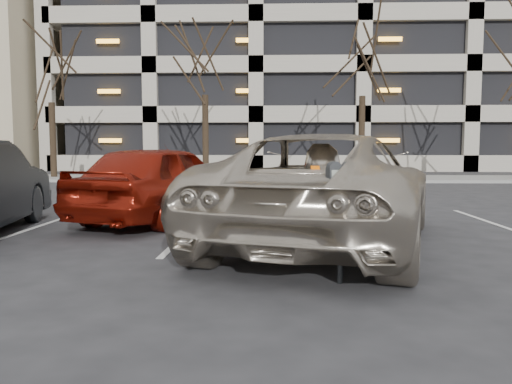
{
  "coord_description": "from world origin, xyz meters",
  "views": [
    {
      "loc": [
        0.05,
        -6.52,
        1.41
      ],
      "look_at": [
        -0.11,
        -1.96,
        1.01
      ],
      "focal_mm": 35.0,
      "sensor_mm": 36.0,
      "label": 1
    }
  ],
  "objects": [
    {
      "name": "parking_garage",
      "position": [
        12.0,
        33.84,
        9.26
      ],
      "size": [
        52.0,
        20.0,
        19.0
      ],
      "color": "black",
      "rests_on": "ground"
    },
    {
      "name": "tree_b",
      "position": [
        -3.0,
        16.0,
        6.11
      ],
      "size": [
        3.72,
        3.72,
        8.45
      ],
      "color": "black",
      "rests_on": "ground"
    },
    {
      "name": "tree_c",
      "position": [
        4.0,
        16.0,
        5.99
      ],
      "size": [
        3.65,
        3.65,
        8.29
      ],
      "color": "black",
      "rests_on": "ground"
    },
    {
      "name": "sidewalk",
      "position": [
        0.0,
        16.0,
        0.06
      ],
      "size": [
        80.0,
        4.0,
        0.12
      ],
      "primitive_type": "cube",
      "color": "gray",
      "rests_on": "ground"
    },
    {
      "name": "parking_meter",
      "position": [
        0.76,
        -1.35,
        0.96
      ],
      "size": [
        0.34,
        0.21,
        1.25
      ],
      "rotation": [
        0.0,
        0.0,
        0.32
      ],
      "color": "black",
      "rests_on": "ground"
    },
    {
      "name": "ground",
      "position": [
        0.0,
        0.0,
        0.0
      ],
      "size": [
        140.0,
        140.0,
        0.0
      ],
      "primitive_type": "plane",
      "color": "#28282B",
      "rests_on": "ground"
    },
    {
      "name": "tree_a",
      "position": [
        -10.0,
        16.0,
        5.6
      ],
      "size": [
        3.41,
        3.41,
        7.76
      ],
      "color": "black",
      "rests_on": "ground"
    },
    {
      "name": "car_red",
      "position": [
        -2.11,
        3.15,
        0.75
      ],
      "size": [
        3.08,
        4.75,
        1.5
      ],
      "primitive_type": "imported",
      "rotation": [
        0.0,
        0.0,
        2.82
      ],
      "color": "maroon",
      "rests_on": "ground"
    },
    {
      "name": "suv_silver",
      "position": [
        0.88,
        0.89,
        0.81
      ],
      "size": [
        4.31,
        6.36,
        1.62
      ],
      "rotation": [
        0.0,
        0.0,
        2.84
      ],
      "color": "beige",
      "rests_on": "ground"
    },
    {
      "name": "stall_lines",
      "position": [
        -1.4,
        2.3,
        0.01
      ],
      "size": [
        16.9,
        5.2,
        0.0
      ],
      "color": "silver",
      "rests_on": "ground"
    }
  ]
}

